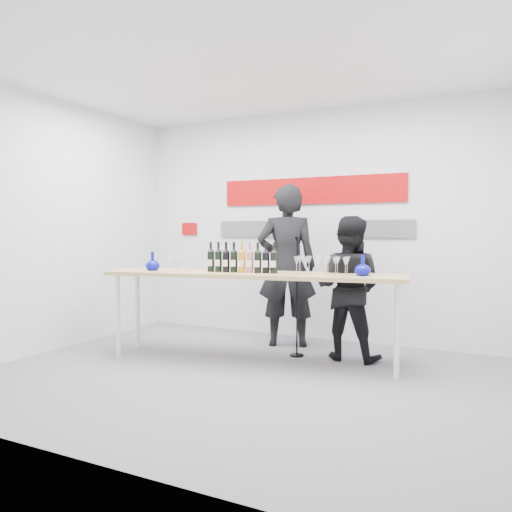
{
  "coord_description": "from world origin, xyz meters",
  "views": [
    {
      "loc": [
        2.29,
        -4.24,
        1.44
      ],
      "look_at": [
        -0.13,
        0.65,
        1.15
      ],
      "focal_mm": 35.0,
      "sensor_mm": 36.0,
      "label": 1
    }
  ],
  "objects_px": {
    "tasting_table": "(252,279)",
    "presenter_right": "(348,288)",
    "presenter_left": "(287,266)",
    "mic_stand": "(297,320)"
  },
  "relations": [
    {
      "from": "tasting_table",
      "to": "mic_stand",
      "type": "relative_size",
      "value": 2.42
    },
    {
      "from": "tasting_table",
      "to": "presenter_right",
      "type": "bearing_deg",
      "value": 23.61
    },
    {
      "from": "presenter_right",
      "to": "presenter_left",
      "type": "bearing_deg",
      "value": -17.29
    },
    {
      "from": "presenter_left",
      "to": "presenter_right",
      "type": "height_order",
      "value": "presenter_left"
    },
    {
      "from": "tasting_table",
      "to": "mic_stand",
      "type": "distance_m",
      "value": 0.74
    },
    {
      "from": "mic_stand",
      "to": "presenter_right",
      "type": "bearing_deg",
      "value": -9.31
    },
    {
      "from": "tasting_table",
      "to": "presenter_left",
      "type": "bearing_deg",
      "value": 77.66
    },
    {
      "from": "presenter_left",
      "to": "presenter_right",
      "type": "bearing_deg",
      "value": 139.58
    },
    {
      "from": "tasting_table",
      "to": "presenter_right",
      "type": "relative_size",
      "value": 2.09
    },
    {
      "from": "presenter_left",
      "to": "presenter_right",
      "type": "relative_size",
      "value": 1.25
    }
  ]
}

